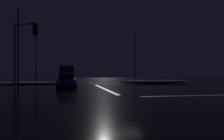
{
  "coord_description": "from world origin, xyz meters",
  "views": [
    {
      "loc": [
        -3.7,
        -15.95,
        1.7
      ],
      "look_at": [
        1.52,
        12.05,
        1.97
      ],
      "focal_mm": 38.21,
      "sensor_mm": 36.0,
      "label": 1
    }
  ],
  "objects_px": {
    "sedan_green": "(68,79)",
    "sedan_blue": "(67,81)",
    "traffic_signal_nw": "(23,44)",
    "streetlamp_left_near": "(18,41)",
    "streetlamp_left_far": "(36,53)",
    "sedan_black": "(66,78)",
    "box_truck": "(67,72)",
    "streetlamp_right_far": "(135,54)"
  },
  "relations": [
    {
      "from": "sedan_blue",
      "to": "traffic_signal_nw",
      "type": "distance_m",
      "value": 5.94
    },
    {
      "from": "sedan_black",
      "to": "streetlamp_left_near",
      "type": "distance_m",
      "value": 10.37
    },
    {
      "from": "streetlamp_left_far",
      "to": "traffic_signal_nw",
      "type": "bearing_deg",
      "value": -85.79
    },
    {
      "from": "streetlamp_left_near",
      "to": "sedan_green",
      "type": "bearing_deg",
      "value": 16.1
    },
    {
      "from": "sedan_green",
      "to": "box_truck",
      "type": "bearing_deg",
      "value": 90.84
    },
    {
      "from": "sedan_black",
      "to": "sedan_green",
      "type": "bearing_deg",
      "value": -87.67
    },
    {
      "from": "sedan_blue",
      "to": "streetlamp_right_far",
      "type": "xyz_separation_m",
      "value": [
        13.36,
        19.86,
        4.54
      ]
    },
    {
      "from": "sedan_green",
      "to": "streetlamp_left_far",
      "type": "xyz_separation_m",
      "value": [
        -5.84,
        14.32,
        4.49
      ]
    },
    {
      "from": "sedan_green",
      "to": "streetlamp_left_near",
      "type": "height_order",
      "value": "streetlamp_left_near"
    },
    {
      "from": "sedan_green",
      "to": "streetlamp_right_far",
      "type": "xyz_separation_m",
      "value": [
        13.25,
        14.32,
        4.54
      ]
    },
    {
      "from": "streetlamp_left_near",
      "to": "box_truck",
      "type": "bearing_deg",
      "value": 69.86
    },
    {
      "from": "box_truck",
      "to": "streetlamp_left_far",
      "type": "bearing_deg",
      "value": 173.61
    },
    {
      "from": "sedan_blue",
      "to": "streetlamp_left_near",
      "type": "height_order",
      "value": "streetlamp_left_near"
    },
    {
      "from": "traffic_signal_nw",
      "to": "sedan_blue",
      "type": "bearing_deg",
      "value": 28.95
    },
    {
      "from": "sedan_blue",
      "to": "box_truck",
      "type": "relative_size",
      "value": 0.52
    },
    {
      "from": "box_truck",
      "to": "streetlamp_right_far",
      "type": "relative_size",
      "value": 0.89
    },
    {
      "from": "streetlamp_right_far",
      "to": "streetlamp_left_far",
      "type": "bearing_deg",
      "value": -180.0
    },
    {
      "from": "sedan_blue",
      "to": "sedan_black",
      "type": "relative_size",
      "value": 1.0
    },
    {
      "from": "traffic_signal_nw",
      "to": "streetlamp_left_near",
      "type": "xyz_separation_m",
      "value": [
        -1.63,
        6.13,
        0.96
      ]
    },
    {
      "from": "sedan_blue",
      "to": "box_truck",
      "type": "distance_m",
      "value": 19.25
    },
    {
      "from": "sedan_green",
      "to": "streetlamp_left_far",
      "type": "relative_size",
      "value": 0.47
    },
    {
      "from": "box_truck",
      "to": "streetlamp_right_far",
      "type": "xyz_separation_m",
      "value": [
        13.45,
        0.63,
        3.64
      ]
    },
    {
      "from": "streetlamp_right_far",
      "to": "sedan_blue",
      "type": "bearing_deg",
      "value": -123.93
    },
    {
      "from": "sedan_black",
      "to": "streetlamp_right_far",
      "type": "relative_size",
      "value": 0.47
    },
    {
      "from": "traffic_signal_nw",
      "to": "sedan_green",
      "type": "bearing_deg",
      "value": 61.68
    },
    {
      "from": "sedan_green",
      "to": "sedan_blue",
      "type": "bearing_deg",
      "value": -91.07
    },
    {
      "from": "streetlamp_right_far",
      "to": "sedan_black",
      "type": "bearing_deg",
      "value": -147.54
    },
    {
      "from": "sedan_black",
      "to": "streetlamp_left_far",
      "type": "xyz_separation_m",
      "value": [
        -5.6,
        8.58,
        4.49
      ]
    },
    {
      "from": "sedan_green",
      "to": "traffic_signal_nw",
      "type": "relative_size",
      "value": 0.66
    },
    {
      "from": "sedan_blue",
      "to": "sedan_green",
      "type": "relative_size",
      "value": 1.0
    },
    {
      "from": "sedan_blue",
      "to": "streetlamp_right_far",
      "type": "distance_m",
      "value": 24.36
    },
    {
      "from": "sedan_black",
      "to": "traffic_signal_nw",
      "type": "relative_size",
      "value": 0.66
    },
    {
      "from": "sedan_blue",
      "to": "sedan_black",
      "type": "bearing_deg",
      "value": 90.66
    },
    {
      "from": "sedan_black",
      "to": "streetlamp_left_far",
      "type": "bearing_deg",
      "value": 123.15
    },
    {
      "from": "sedan_green",
      "to": "streetlamp_left_near",
      "type": "bearing_deg",
      "value": -163.9
    },
    {
      "from": "streetlamp_left_far",
      "to": "streetlamp_left_near",
      "type": "bearing_deg",
      "value": -90.0
    },
    {
      "from": "sedan_green",
      "to": "box_truck",
      "type": "distance_m",
      "value": 13.72
    },
    {
      "from": "streetlamp_right_far",
      "to": "streetlamp_left_far",
      "type": "relative_size",
      "value": 1.01
    },
    {
      "from": "sedan_green",
      "to": "sedan_black",
      "type": "height_order",
      "value": "same"
    },
    {
      "from": "streetlamp_right_far",
      "to": "streetlamp_left_near",
      "type": "xyz_separation_m",
      "value": [
        -19.09,
        -16.0,
        0.05
      ]
    },
    {
      "from": "sedan_black",
      "to": "traffic_signal_nw",
      "type": "bearing_deg",
      "value": -106.36
    },
    {
      "from": "streetlamp_left_far",
      "to": "streetlamp_left_near",
      "type": "distance_m",
      "value": 16.0
    }
  ]
}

